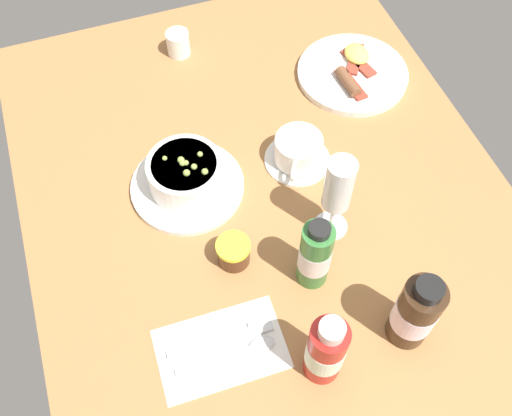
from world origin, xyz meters
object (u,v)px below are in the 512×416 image
Objects in this scene: sauce_bottle_red at (326,351)px; sauce_bottle_green at (315,255)px; breakfast_plate at (353,72)px; porridge_bowl at (186,177)px; creamer_jug at (178,43)px; coffee_cup at (298,151)px; jam_jar at (233,252)px; cutlery_setting at (224,348)px; sauce_bottle_brown at (416,312)px; wine_glass at (338,188)px.

sauce_bottle_green is (-14.39, 4.39, -0.09)cm from sauce_bottle_red.
sauce_bottle_red reaches higher than breakfast_plate.
creamer_jug is (-33.95, 7.89, -0.83)cm from porridge_bowl.
coffee_cup is at bearing 20.14° from creamer_jug.
jam_jar is at bearing -5.25° from creamer_jug.
creamer_jug reaches higher than cutlery_setting.
cutlery_setting is 1.59× the size of coffee_cup.
sauce_bottle_brown is (20.58, 20.97, 4.85)cm from jam_jar.
porridge_bowl reaches higher than breakfast_plate.
wine_glass reaches higher than porridge_bowl.
sauce_bottle_red is (36.88, -10.80, 4.27)cm from coffee_cup.
jam_jar is 0.25× the size of breakfast_plate.
breakfast_plate is at bearing 137.39° from cutlery_setting.
creamer_jug is (-34.80, -12.76, -0.27)cm from coffee_cup.
porridge_bowl reaches higher than cutlery_setting.
wine_glass is 37.95cm from breakfast_plate.
sauce_bottle_red reaches higher than sauce_bottle_green.
sauce_bottle_green is 46.82cm from breakfast_plate.
breakfast_plate is (-39.05, 25.08, -6.15)cm from sauce_bottle_green.
sauce_bottle_green is (22.49, -6.41, 4.17)cm from coffee_cup.
breakfast_plate reaches higher than cutlery_setting.
sauce_bottle_red reaches higher than cutlery_setting.
coffee_cup is 17.16cm from wine_glass.
creamer_jug is 52.12cm from wine_glass.
coffee_cup is 36.47cm from sauce_bottle_brown.
cutlery_setting is 3.42× the size of creamer_jug.
sauce_bottle_green reaches higher than porridge_bowl.
coffee_cup is 38.67cm from sauce_bottle_red.
sauce_bottle_red is at bearing -28.88° from breakfast_plate.
sauce_bottle_brown reaches higher than porridge_bowl.
wine_glass is 1.09× the size of sauce_bottle_brown.
porridge_bowl is at bearing -92.37° from coffee_cup.
porridge_bowl reaches higher than jam_jar.
jam_jar is 0.35× the size of sauce_bottle_brown.
sauce_bottle_brown is at bearing 45.53° from jam_jar.
jam_jar reaches higher than cutlery_setting.
sauce_bottle_green is at bearing 111.87° from cutlery_setting.
breakfast_plate is at bearing 151.12° from sauce_bottle_red.
cutlery_setting is 65.15cm from creamer_jug.
sauce_bottle_green reaches higher than breakfast_plate.
cutlery_setting is 1.28× the size of sauce_bottle_green.
sauce_bottle_red is at bearing -86.60° from sauce_bottle_brown.
creamer_jug is at bearing -120.14° from breakfast_plate.
wine_glass reaches higher than sauce_bottle_red.
creamer_jug is 0.33× the size of wine_glass.
creamer_jug is 50.46cm from jam_jar.
coffee_cup is at bearing -174.31° from sauce_bottle_brown.
sauce_bottle_red is 0.71× the size of breakfast_plate.
creamer_jug is at bearing -173.67° from sauce_bottle_green.
porridge_bowl is 34.87cm from creamer_jug.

